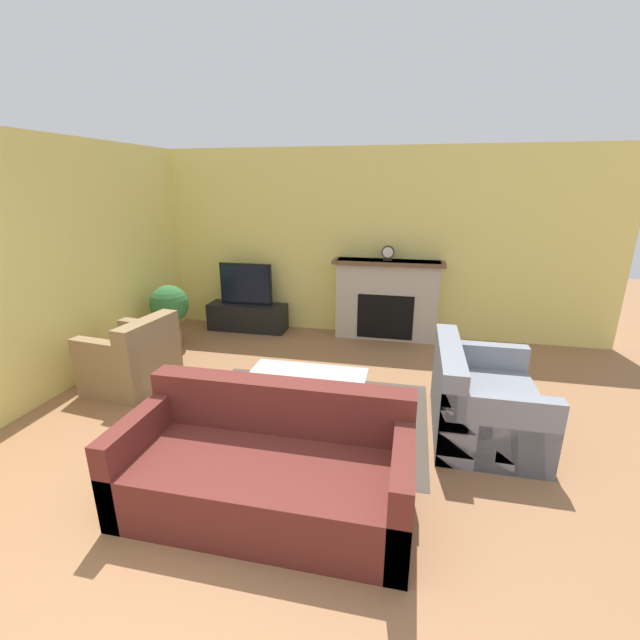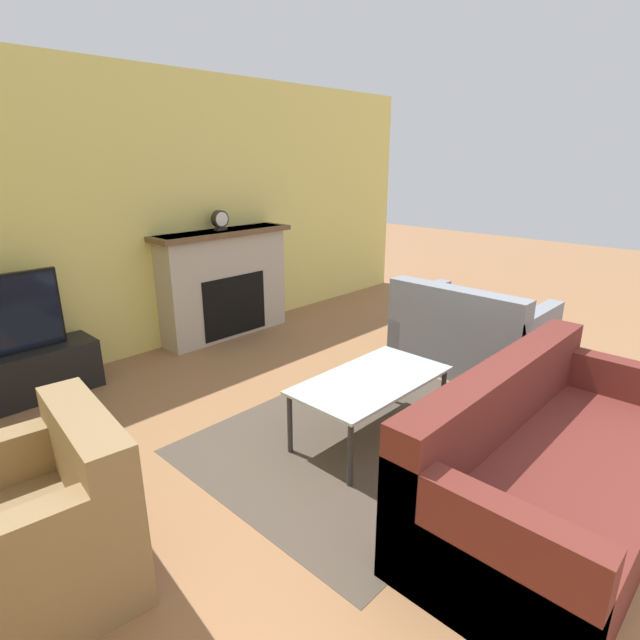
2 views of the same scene
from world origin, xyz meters
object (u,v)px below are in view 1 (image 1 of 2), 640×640
Objects in this scene: couch_loveseat at (480,402)px; coffee_table at (306,380)px; tv at (246,284)px; couch_sectional at (268,469)px; mantel_clock at (388,253)px; potted_plant at (170,308)px; armchair_by_window at (133,362)px.

coffee_table is (-1.62, -0.11, 0.11)m from couch_loveseat.
tv reaches higher than couch_loveseat.
coffee_table is (-0.02, 1.21, 0.12)m from couch_sectional.
mantel_clock reaches higher than couch_sectional.
tv is 2.19m from mantel_clock.
armchair_by_window is at bearing -78.16° from potted_plant.
mantel_clock is at bearing 81.45° from couch_sectional.
coffee_table is at bearing 89.73° from armchair_by_window.
coffee_table is 2.76m from potted_plant.
couch_sectional is at bearing 61.65° from armchair_by_window.
couch_loveseat is at bearing -35.65° from tv.
potted_plant is at bearing -131.06° from tv.
potted_plant is at bearing 147.38° from coffee_table.
couch_sectional is 9.58× the size of mantel_clock.
tv is 3.93m from couch_sectional.
couch_loveseat is (3.16, -2.26, -0.44)m from tv.
tv is 0.93× the size of potted_plant.
tv is at bearing 122.99° from coffee_table.
coffee_table is at bearing -103.09° from mantel_clock.
armchair_by_window is at bearing 145.12° from couch_sectional.
armchair_by_window is 2.08m from coffee_table.
couch_sectional is at bearing 129.55° from couch_loveseat.
armchair_by_window is (-3.67, 0.14, 0.01)m from couch_loveseat.
potted_plant is at bearing 131.04° from couch_sectional.
couch_loveseat and armchair_by_window have the same top height.
armchair_by_window is 4.36× the size of mantel_clock.
coffee_table is at bearing 93.88° from couch_loveseat.
mantel_clock is at bearing 19.09° from potted_plant.
mantel_clock is (2.12, 0.11, 0.53)m from tv.
couch_sectional is at bearing -88.91° from coffee_table.
potted_plant reaches higher than coffee_table.
tv reaches higher than potted_plant.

